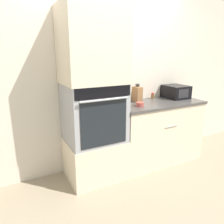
{
  "coord_description": "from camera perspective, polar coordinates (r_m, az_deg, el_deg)",
  "views": [
    {
      "loc": [
        -1.41,
        -2.16,
        1.64
      ],
      "look_at": [
        -0.16,
        0.21,
        0.9
      ],
      "focal_mm": 35.0,
      "sensor_mm": 36.0,
      "label": 1
    }
  ],
  "objects": [
    {
      "name": "microwave",
      "position": [
        3.64,
        16.31,
        5.12
      ],
      "size": [
        0.33,
        0.37,
        0.2
      ],
      "color": "black",
      "rests_on": "counter_unit"
    },
    {
      "name": "bowl",
      "position": [
        2.97,
        7.34,
        2.0
      ],
      "size": [
        0.11,
        0.11,
        0.05
      ],
      "color": "#B24C42",
      "rests_on": "counter_unit"
    },
    {
      "name": "wall_back",
      "position": [
        3.15,
        -1.05,
        8.31
      ],
      "size": [
        8.0,
        0.05,
        2.5
      ],
      "color": "beige",
      "rests_on": "ground_plane"
    },
    {
      "name": "knife_block",
      "position": [
        3.25,
        6.6,
        4.67
      ],
      "size": [
        0.09,
        0.16,
        0.26
      ],
      "color": "olive",
      "rests_on": "counter_unit"
    },
    {
      "name": "ground_plane",
      "position": [
        3.05,
        4.65,
        -17.09
      ],
      "size": [
        12.0,
        12.0,
        0.0
      ],
      "primitive_type": "plane",
      "color": "gray"
    },
    {
      "name": "oven_cabinet_upper",
      "position": [
        2.67,
        -5.14,
        17.03
      ],
      "size": [
        0.74,
        0.6,
        0.9
      ],
      "color": "beige",
      "rests_on": "wall_oven"
    },
    {
      "name": "oven_cabinet_base",
      "position": [
        3.0,
        -4.47,
        -11.9
      ],
      "size": [
        0.74,
        0.6,
        0.53
      ],
      "color": "beige",
      "rests_on": "ground_plane"
    },
    {
      "name": "condiment_jar_mid",
      "position": [
        3.51,
        10.56,
        4.2
      ],
      "size": [
        0.05,
        0.05,
        0.09
      ],
      "color": "brown",
      "rests_on": "counter_unit"
    },
    {
      "name": "counter_unit",
      "position": [
        3.42,
        11.59,
        -4.97
      ],
      "size": [
        1.35,
        0.63,
        0.93
      ],
      "color": "beige",
      "rests_on": "ground_plane"
    },
    {
      "name": "wall_oven",
      "position": [
        2.77,
        -4.71,
        -0.17
      ],
      "size": [
        0.71,
        0.64,
        0.74
      ],
      "color": "#9EA0A5",
      "rests_on": "oven_cabinet_base"
    },
    {
      "name": "condiment_jar_near",
      "position": [
        3.26,
        3.5,
        3.32
      ],
      "size": [
        0.04,
        0.04,
        0.06
      ],
      "color": "silver",
      "rests_on": "counter_unit"
    }
  ]
}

